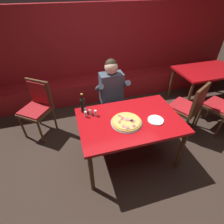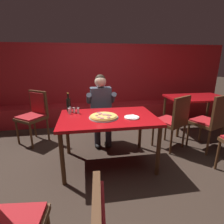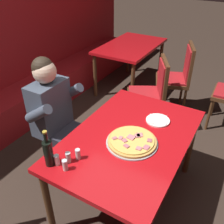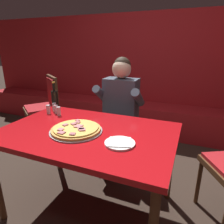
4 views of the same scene
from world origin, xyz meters
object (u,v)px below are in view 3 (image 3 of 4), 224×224
Objects in this scene: shaker_parmesan at (68,158)px; diner_seated_blue_shirt at (58,116)px; shaker_oregano at (57,160)px; background_dining_table at (131,50)px; pizza at (132,141)px; dining_chair_by_booth at (178,74)px; shaker_black_pepper at (78,155)px; plate_white_paper at (158,120)px; beer_bottle at (48,152)px; dining_chair_near_right at (152,90)px; main_dining_table at (130,144)px; shaker_red_pepper_flakes at (65,166)px.

diner_seated_blue_shirt is at bearing 47.38° from shaker_parmesan.
background_dining_table is at bearing 15.71° from shaker_oregano.
pizza is 0.81m from diner_seated_blue_shirt.
shaker_parmesan is 2.72m from background_dining_table.
shaker_parmesan is 2.28m from dining_chair_by_booth.
shaker_black_pepper is (0.12, -0.09, 0.00)m from shaker_oregano.
shaker_oregano is (-0.86, 0.42, 0.03)m from plate_white_paper.
pizza is at bearing -174.32° from dining_chair_by_booth.
pizza is 0.39m from plate_white_paper.
dining_chair_near_right is at bearing -2.23° from beer_bottle.
shaker_oregano is at bearing -164.29° from background_dining_table.
dining_chair_by_booth reaches higher than background_dining_table.
pizza is 0.59m from shaker_oregano.
shaker_black_pepper is at bearing -43.75° from beer_bottle.
dining_chair_near_right is (1.20, -0.47, -0.15)m from diner_seated_blue_shirt.
shaker_parmesan is 0.07m from shaker_black_pepper.
beer_bottle reaches higher than background_dining_table.
plate_white_paper is 2.14m from background_dining_table.
beer_bottle reaches higher than pizza.
dining_chair_by_booth is 0.79× the size of background_dining_table.
dining_chair_by_booth is (2.35, -0.21, -0.29)m from beer_bottle.
pizza is at bearing -36.49° from shaker_oregano.
shaker_parmesan and shaker_black_pepper have the same top height.
pizza is at bearing 170.61° from plate_white_paper.
dining_chair_near_right reaches higher than main_dining_table.
diner_seated_blue_shirt is 1.30m from dining_chair_near_right.
shaker_oregano and shaker_parmesan have the same top height.
beer_bottle reaches higher than dining_chair_by_booth.
shaker_oregano is at bearing 83.03° from shaker_red_pepper_flakes.
shaker_parmesan is at bearing 177.08° from dining_chair_by_booth.
shaker_red_pepper_flakes reaches higher than plate_white_paper.
shaker_red_pepper_flakes is (-0.49, 0.27, 0.02)m from pizza.
diner_seated_blue_shirt reaches higher than shaker_black_pepper.
pizza is at bearing -153.25° from background_dining_table.
main_dining_table is 2.36m from background_dining_table.
plate_white_paper is at bearing -23.65° from shaker_black_pepper.
pizza is 0.42× the size of dining_chair_near_right.
shaker_red_pepper_flakes is (-0.87, 0.34, 0.03)m from plate_white_paper.
pizza is (-0.07, -0.05, 0.10)m from main_dining_table.
shaker_red_pepper_flakes is (-0.55, 0.22, 0.12)m from main_dining_table.
main_dining_table is 0.56m from shaker_parmesan.
pizza is 1.40× the size of beer_bottle.
dining_chair_by_booth reaches higher than plate_white_paper.
shaker_red_pepper_flakes is at bearing 175.32° from shaker_black_pepper.
dining_chair_by_booth reaches higher than shaker_oregano.
shaker_black_pepper is (0.13, -0.01, 0.00)m from shaker_red_pepper_flakes.
dining_chair_near_right is (1.25, 0.33, -0.21)m from pizza.
diner_seated_blue_shirt is (0.55, 0.41, -0.16)m from beer_bottle.
dining_chair_by_booth is at bearing -109.74° from background_dining_table.
diner_seated_blue_shirt is (-0.02, 0.75, 0.03)m from main_dining_table.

